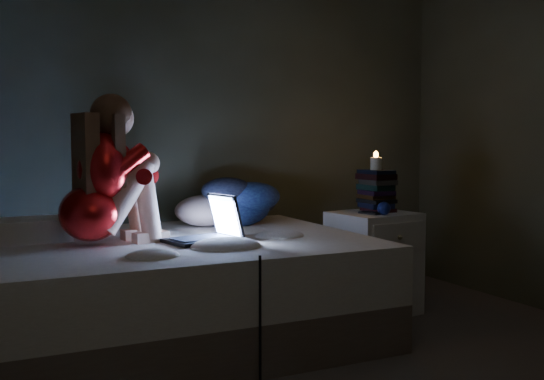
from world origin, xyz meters
TOP-DOWN VIEW (x-y plane):
  - wall_back at (0.00, 1.91)m, footprint 3.60×0.02m
  - bed at (-0.48, 1.10)m, footprint 1.99×1.49m
  - pillow at (-1.18, 1.39)m, footprint 0.40×0.29m
  - woman at (-0.92, 1.07)m, footprint 0.52×0.39m
  - laptop at (-0.39, 0.94)m, footprint 0.41×0.33m
  - clothes_pile at (0.02, 1.51)m, footprint 0.65×0.60m
  - nightstand at (0.80, 1.09)m, footprint 0.52×0.47m
  - book_stack at (0.84, 1.14)m, footprint 0.19×0.25m
  - candle at (0.84, 1.14)m, footprint 0.07×0.07m
  - phone at (0.73, 1.04)m, footprint 0.09×0.15m
  - blue_orb at (0.75, 0.96)m, footprint 0.08×0.08m

SIDE VIEW (x-z plane):
  - bed at x=-0.48m, z-range 0.00..0.55m
  - nightstand at x=0.80m, z-range 0.00..0.63m
  - pillow at x=-1.18m, z-range 0.55..0.66m
  - phone at x=0.73m, z-range 0.63..0.64m
  - blue_orb at x=0.75m, z-range 0.63..0.71m
  - laptop at x=-0.39m, z-range 0.55..0.80m
  - clothes_pile at x=0.02m, z-range 0.55..0.86m
  - book_stack at x=0.84m, z-range 0.63..0.88m
  - candle at x=0.84m, z-range 0.88..0.96m
  - woman at x=-0.92m, z-range 0.55..1.31m
  - wall_back at x=0.00m, z-range 0.00..2.60m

